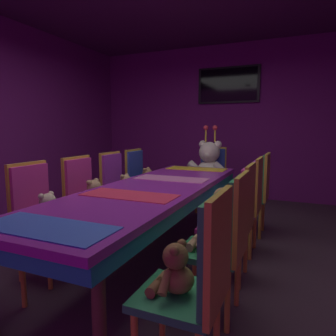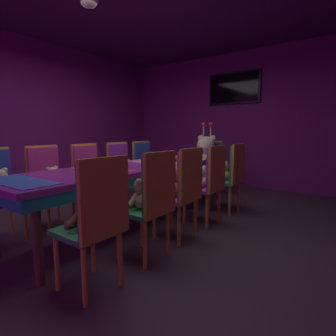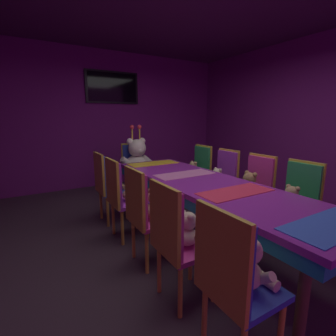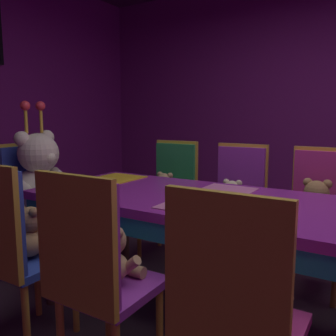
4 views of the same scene
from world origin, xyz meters
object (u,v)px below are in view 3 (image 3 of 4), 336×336
banquet_table (207,189)px  throne_chair (134,164)px  teddy_right_4 (193,170)px  chair_right_1 (299,196)px  king_teddy_bear (138,158)px  teddy_left_1 (189,231)px  teddy_left_4 (116,181)px  teddy_right_3 (217,178)px  chair_left_4 (105,181)px  chair_right_3 (224,176)px  teddy_left_3 (131,191)px  teddy_right_1 (291,200)px  chair_right_4 (199,168)px  chair_left_1 (173,233)px  chair_right_2 (257,185)px  chair_left_3 (119,191)px  wall_tv (112,87)px  teddy_left_2 (156,206)px  teddy_left_0 (248,265)px  chair_left_0 (230,273)px  chair_left_2 (142,208)px  teddy_right_2 (249,186)px

banquet_table → throne_chair: size_ratio=3.12×
teddy_right_4 → throne_chair: bearing=-52.6°
chair_right_1 → king_teddy_bear: 2.62m
teddy_right_4 → teddy_left_1: bearing=53.0°
throne_chair → king_teddy_bear: size_ratio=1.15×
teddy_left_4 → teddy_right_3: teddy_left_4 is taller
chair_left_4 → teddy_left_4: chair_left_4 is taller
teddy_left_4 → teddy_right_3: size_ratio=1.04×
chair_right_1 → chair_right_3: size_ratio=1.00×
teddy_left_3 → teddy_right_1: (1.35, -1.19, 0.01)m
teddy_left_4 → teddy_right_1: bearing=-52.4°
teddy_left_3 → teddy_right_3: 1.33m
throne_chair → chair_right_1: bearing=17.4°
teddy_left_4 → chair_right_4: bearing=0.5°
teddy_left_3 → teddy_right_4: bearing=23.2°
chair_right_4 → teddy_left_1: bearing=50.2°
chair_left_1 → chair_left_4: (0.02, 1.79, 0.00)m
chair_right_1 → chair_right_3: (-0.03, 1.15, 0.00)m
teddy_left_1 → chair_right_2: 1.60m
teddy_left_1 → teddy_right_1: size_ratio=1.00×
chair_left_3 → wall_tv: wall_tv is taller
chair_left_4 → teddy_right_4: chair_left_4 is taller
teddy_left_2 → chair_right_3: (1.46, 0.59, 0.01)m
chair_left_1 → teddy_left_4: 1.80m
wall_tv → chair_left_1: bearing=-102.5°
chair_right_3 → teddy_left_3: bearing=-1.5°
teddy_left_4 → teddy_right_3: 1.45m
teddy_left_2 → wall_tv: 3.51m
teddy_left_0 → king_teddy_bear: king_teddy_bear is taller
banquet_table → chair_left_0: bearing=-124.2°
chair_left_4 → chair_right_4: same height
teddy_left_0 → teddy_right_3: 2.21m
chair_left_1 → teddy_left_3: 1.24m
chair_left_0 → teddy_right_3: (1.47, 1.77, -0.02)m
teddy_right_1 → throne_chair: 2.74m
chair_left_4 → throne_chair: size_ratio=1.00×
banquet_table → teddy_left_3: 0.91m
teddy_left_2 → teddy_left_4: teddy_left_2 is taller
banquet_table → wall_tv: size_ratio=2.77×
chair_left_3 → chair_left_2: bearing=-89.3°
chair_left_0 → teddy_left_3: 1.81m
chair_left_4 → chair_right_4: (1.63, 0.01, 0.00)m
teddy_left_3 → chair_left_4: bearing=103.7°
teddy_left_1 → teddy_right_1: (1.37, 0.04, -0.00)m
teddy_left_2 → teddy_right_2: 1.31m
teddy_right_1 → king_teddy_bear: 2.58m
banquet_table → chair_right_3: bearing=35.6°
chair_left_4 → teddy_left_2: bearing=-82.9°
chair_left_1 → chair_left_3: bearing=89.3°
chair_left_1 → teddy_left_2: (0.17, 0.60, -0.01)m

